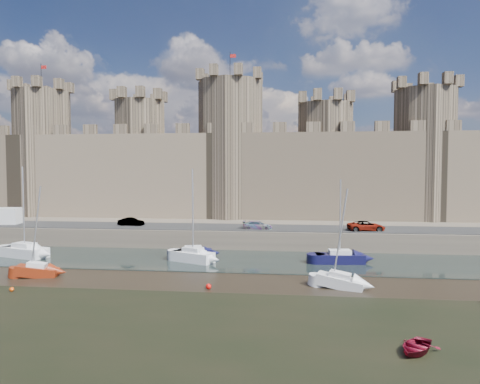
% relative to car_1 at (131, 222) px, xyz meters
% --- Properties ---
extents(ground, '(160.00, 160.00, 0.00)m').
position_rel_car_1_xyz_m(ground, '(10.42, -33.92, -3.10)').
color(ground, black).
rests_on(ground, ground).
extents(water_channel, '(160.00, 12.00, 0.08)m').
position_rel_car_1_xyz_m(water_channel, '(10.42, -9.92, -3.06)').
color(water_channel, black).
rests_on(water_channel, ground).
extents(quay, '(160.00, 60.00, 2.50)m').
position_rel_car_1_xyz_m(quay, '(10.42, 26.08, -1.85)').
color(quay, '#4C443A').
rests_on(quay, ground).
extents(road, '(160.00, 7.00, 0.10)m').
position_rel_car_1_xyz_m(road, '(10.42, 0.08, -0.55)').
color(road, black).
rests_on(road, quay).
extents(castle, '(108.50, 11.00, 29.00)m').
position_rel_car_1_xyz_m(castle, '(9.78, 14.08, 8.57)').
color(castle, '#42382B').
rests_on(castle, quay).
extents(car_1, '(3.76, 1.59, 1.21)m').
position_rel_car_1_xyz_m(car_1, '(0.00, 0.00, 0.00)').
color(car_1, gray).
rests_on(car_1, quay).
extents(car_2, '(4.01, 1.78, 1.14)m').
position_rel_car_1_xyz_m(car_2, '(18.22, -1.40, -0.03)').
color(car_2, gray).
rests_on(car_2, quay).
extents(car_3, '(5.08, 2.85, 1.34)m').
position_rel_car_1_xyz_m(car_3, '(32.52, -1.42, 0.07)').
color(car_3, gray).
rests_on(car_3, quay).
extents(van, '(5.89, 3.03, 2.46)m').
position_rel_car_1_xyz_m(van, '(-19.87, -0.42, 0.63)').
color(van, silver).
rests_on(van, quay).
extents(sailboat_0, '(6.20, 3.80, 10.84)m').
position_rel_car_1_xyz_m(sailboat_0, '(-9.14, -10.99, -2.27)').
color(sailboat_0, silver).
rests_on(sailboat_0, ground).
extents(sailboat_1, '(4.77, 2.95, 8.93)m').
position_rel_car_1_xyz_m(sailboat_1, '(11.09, -9.13, -2.37)').
color(sailboat_1, black).
rests_on(sailboat_1, ground).
extents(sailboat_2, '(5.26, 3.69, 10.59)m').
position_rel_car_1_xyz_m(sailboat_2, '(11.55, -11.37, -2.27)').
color(sailboat_2, silver).
rests_on(sailboat_2, ground).
extents(sailboat_3, '(5.54, 2.58, 9.41)m').
position_rel_car_1_xyz_m(sailboat_3, '(28.10, -10.11, -2.36)').
color(sailboat_3, black).
rests_on(sailboat_3, ground).
extents(sailboat_4, '(4.08, 2.28, 9.01)m').
position_rel_car_1_xyz_m(sailboat_4, '(-2.29, -19.47, -2.42)').
color(sailboat_4, maroon).
rests_on(sailboat_4, ground).
extents(sailboat_5, '(4.43, 2.74, 8.93)m').
position_rel_car_1_xyz_m(sailboat_5, '(26.93, -20.18, -2.44)').
color(sailboat_5, silver).
rests_on(sailboat_5, ground).
extents(dinghy_4, '(3.49, 3.74, 0.63)m').
position_rel_car_1_xyz_m(dinghy_4, '(29.67, -33.45, -2.79)').
color(dinghy_4, maroon).
rests_on(dinghy_4, ground).
extents(buoy_1, '(0.38, 0.38, 0.38)m').
position_rel_car_1_xyz_m(buoy_1, '(-1.54, -24.50, -2.91)').
color(buoy_1, '#D84309').
rests_on(buoy_1, ground).
extents(buoy_3, '(0.50, 0.50, 0.50)m').
position_rel_car_1_xyz_m(buoy_3, '(15.32, -21.92, -2.85)').
color(buoy_3, red).
rests_on(buoy_3, ground).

